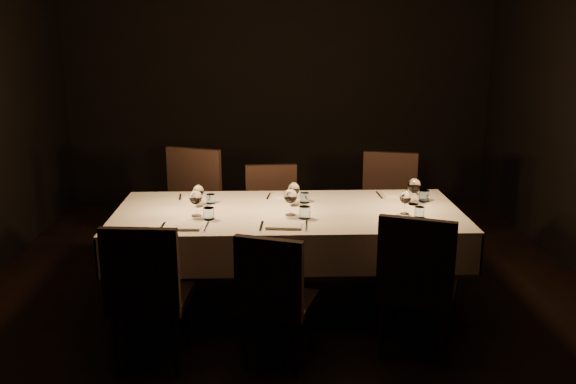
{
  "coord_description": "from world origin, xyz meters",
  "views": [
    {
      "loc": [
        -0.15,
        -4.27,
        2.04
      ],
      "look_at": [
        0.0,
        0.0,
        0.9
      ],
      "focal_mm": 38.0,
      "sensor_mm": 36.0,
      "label": 1
    }
  ],
  "objects_px": {
    "chair_near_center": "(274,294)",
    "chair_near_right": "(417,280)",
    "chair_far_right": "(388,205)",
    "dining_table": "(288,220)",
    "chair_far_left": "(188,206)",
    "chair_near_left": "(147,289)",
    "chair_far_center": "(272,214)"
  },
  "relations": [
    {
      "from": "chair_near_center",
      "to": "chair_near_right",
      "type": "height_order",
      "value": "chair_near_right"
    },
    {
      "from": "chair_near_right",
      "to": "chair_far_right",
      "type": "distance_m",
      "value": 1.63
    },
    {
      "from": "dining_table",
      "to": "chair_far_left",
      "type": "height_order",
      "value": "chair_far_left"
    },
    {
      "from": "dining_table",
      "to": "chair_near_center",
      "type": "height_order",
      "value": "chair_near_center"
    },
    {
      "from": "chair_near_right",
      "to": "dining_table",
      "type": "bearing_deg",
      "value": -22.6
    },
    {
      "from": "chair_near_center",
      "to": "chair_far_left",
      "type": "distance_m",
      "value": 1.79
    },
    {
      "from": "dining_table",
      "to": "chair_far_left",
      "type": "xyz_separation_m",
      "value": [
        -0.84,
        0.78,
        -0.11
      ]
    },
    {
      "from": "chair_near_left",
      "to": "chair_far_right",
      "type": "relative_size",
      "value": 0.95
    },
    {
      "from": "dining_table",
      "to": "chair_far_right",
      "type": "relative_size",
      "value": 2.53
    },
    {
      "from": "chair_near_right",
      "to": "chair_far_left",
      "type": "bearing_deg",
      "value": -21.96
    },
    {
      "from": "dining_table",
      "to": "chair_near_left",
      "type": "xyz_separation_m",
      "value": [
        -0.88,
        -0.84,
        -0.16
      ]
    },
    {
      "from": "chair_far_left",
      "to": "chair_near_center",
      "type": "bearing_deg",
      "value": -44.8
    },
    {
      "from": "chair_near_center",
      "to": "chair_far_center",
      "type": "distance_m",
      "value": 1.58
    },
    {
      "from": "chair_far_left",
      "to": "chair_far_center",
      "type": "bearing_deg",
      "value": 17.23
    },
    {
      "from": "chair_near_left",
      "to": "chair_far_left",
      "type": "height_order",
      "value": "chair_far_left"
    },
    {
      "from": "dining_table",
      "to": "chair_far_left",
      "type": "bearing_deg",
      "value": 136.83
    },
    {
      "from": "dining_table",
      "to": "chair_far_right",
      "type": "xyz_separation_m",
      "value": [
        0.91,
        0.86,
        -0.14
      ]
    },
    {
      "from": "chair_near_right",
      "to": "chair_near_left",
      "type": "bearing_deg",
      "value": 24.34
    },
    {
      "from": "dining_table",
      "to": "chair_far_right",
      "type": "bearing_deg",
      "value": 43.13
    },
    {
      "from": "chair_near_left",
      "to": "chair_far_left",
      "type": "distance_m",
      "value": 1.62
    },
    {
      "from": "chair_far_left",
      "to": "chair_far_center",
      "type": "height_order",
      "value": "chair_far_left"
    },
    {
      "from": "dining_table",
      "to": "chair_near_center",
      "type": "distance_m",
      "value": 0.88
    },
    {
      "from": "dining_table",
      "to": "chair_near_right",
      "type": "bearing_deg",
      "value": -44.42
    },
    {
      "from": "dining_table",
      "to": "chair_near_left",
      "type": "relative_size",
      "value": 2.66
    },
    {
      "from": "dining_table",
      "to": "chair_far_right",
      "type": "distance_m",
      "value": 1.26
    },
    {
      "from": "chair_near_center",
      "to": "chair_near_right",
      "type": "relative_size",
      "value": 0.91
    },
    {
      "from": "chair_near_center",
      "to": "chair_far_right",
      "type": "bearing_deg",
      "value": -101.18
    },
    {
      "from": "chair_far_left",
      "to": "dining_table",
      "type": "bearing_deg",
      "value": -21.82
    },
    {
      "from": "chair_far_right",
      "to": "chair_near_right",
      "type": "bearing_deg",
      "value": -80.8
    },
    {
      "from": "dining_table",
      "to": "chair_far_center",
      "type": "bearing_deg",
      "value": 98.6
    },
    {
      "from": "dining_table",
      "to": "chair_near_right",
      "type": "height_order",
      "value": "chair_near_right"
    },
    {
      "from": "chair_far_left",
      "to": "chair_near_left",
      "type": "bearing_deg",
      "value": -70.24
    }
  ]
}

